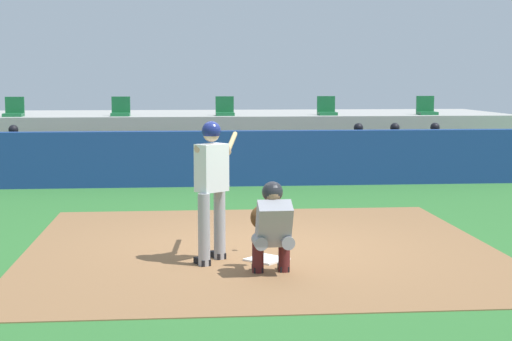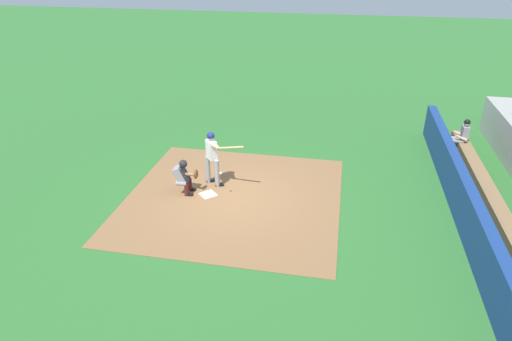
{
  "view_description": "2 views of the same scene",
  "coord_description": "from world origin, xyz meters",
  "views": [
    {
      "loc": [
        -1.05,
        -10.85,
        2.34
      ],
      "look_at": [
        0.0,
        0.7,
        1.0
      ],
      "focal_mm": 56.31,
      "sensor_mm": 36.0,
      "label": 1
    },
    {
      "loc": [
        11.45,
        2.95,
        6.94
      ],
      "look_at": [
        0.0,
        0.7,
        1.0
      ],
      "focal_mm": 31.53,
      "sensor_mm": 36.0,
      "label": 2
    }
  ],
  "objects": [
    {
      "name": "dugout_wall",
      "position": [
        0.0,
        6.5,
        0.6
      ],
      "size": [
        13.0,
        0.3,
        1.2
      ],
      "primitive_type": "cube",
      "color": "navy",
      "rests_on": "ground"
    },
    {
      "name": "dugout_bench",
      "position": [
        0.0,
        7.5,
        0.23
      ],
      "size": [
        11.8,
        0.44,
        0.45
      ],
      "primitive_type": "cube",
      "color": "olive",
      "rests_on": "ground"
    },
    {
      "name": "home_plate",
      "position": [
        0.0,
        -0.8,
        0.02
      ],
      "size": [
        0.62,
        0.62,
        0.02
      ],
      "primitive_type": "cube",
      "rotation": [
        0.0,
        0.0,
        0.79
      ],
      "color": "white",
      "rests_on": "dirt_infield"
    },
    {
      "name": "ground_plane",
      "position": [
        0.0,
        0.0,
        0.0
      ],
      "size": [
        80.0,
        80.0,
        0.0
      ],
      "primitive_type": "plane",
      "color": "#2D6B2D"
    },
    {
      "name": "dirt_infield",
      "position": [
        0.0,
        0.0,
        0.01
      ],
      "size": [
        6.4,
        6.4,
        0.01
      ],
      "primitive_type": "cube",
      "color": "olive",
      "rests_on": "ground"
    },
    {
      "name": "dugout_player_0",
      "position": [
        -4.83,
        7.34,
        0.67
      ],
      "size": [
        0.49,
        0.7,
        1.3
      ],
      "color": "#939399",
      "rests_on": "ground"
    },
    {
      "name": "batter_at_plate",
      "position": [
        -0.69,
        -0.81,
        1.04
      ],
      "size": [
        0.64,
        1.39,
        1.8
      ],
      "color": "#99999E",
      "rests_on": "ground"
    },
    {
      "name": "catcher_crouched",
      "position": [
        -0.01,
        -1.53,
        0.61
      ],
      "size": [
        0.49,
        1.54,
        1.13
      ],
      "color": "gray",
      "rests_on": "ground"
    }
  ]
}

